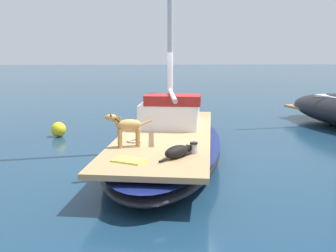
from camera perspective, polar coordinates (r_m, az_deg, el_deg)
ground_plane at (r=9.58m, az=-0.25°, el=-4.82°), size 120.00×120.00×0.00m
sailboat_main at (r=9.49m, az=-0.25°, el=-2.88°), size 3.54×7.53×0.66m
cabin_house at (r=10.45m, az=0.49°, el=2.14°), size 1.71×2.40×0.84m
dog_black at (r=7.29m, az=1.40°, el=-3.60°), size 0.69×0.77×0.22m
dog_tan at (r=8.02m, az=-5.88°, el=-0.02°), size 0.93×0.35×0.70m
deck_winch at (r=7.57m, az=3.64°, el=-3.13°), size 0.16×0.16×0.21m
coiled_rope at (r=8.54m, az=-4.75°, el=-2.07°), size 0.32×0.32×0.04m
deck_towel at (r=7.09m, az=-5.50°, el=-4.83°), size 0.66×0.58×0.03m
mooring_buoy at (r=12.50m, az=-15.16°, el=-0.46°), size 0.44×0.44×0.44m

